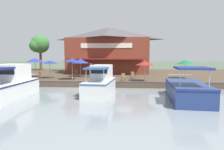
{
  "coord_description": "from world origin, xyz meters",
  "views": [
    {
      "loc": [
        19.95,
        3.57,
        3.3
      ],
      "look_at": [
        -1.0,
        1.93,
        1.3
      ],
      "focal_mm": 32.0,
      "sensor_mm": 36.0,
      "label": 1
    }
  ],
  "objects": [
    {
      "name": "patio_umbrella_mid_patio_right",
      "position": [
        -4.58,
        10.48,
        2.59
      ],
      "size": [
        2.26,
        2.26,
        2.3
      ],
      "color": "#B7B7B7",
      "rests_on": "quay_deck"
    },
    {
      "name": "person_near_entrance",
      "position": [
        -5.04,
        -1.09,
        1.72
      ],
      "size": [
        0.5,
        0.5,
        1.76
      ],
      "color": "#4C4C56",
      "rests_on": "quay_deck"
    },
    {
      "name": "person_mid_patio",
      "position": [
        -5.08,
        0.76,
        1.6
      ],
      "size": [
        0.46,
        0.46,
        1.61
      ],
      "color": "gold",
      "rests_on": "quay_deck"
    },
    {
      "name": "motorboat_fourth_along",
      "position": [
        4.99,
        -5.71,
        1.0
      ],
      "size": [
        7.66,
        2.65,
        2.57
      ],
      "color": "white",
      "rests_on": "river_water"
    },
    {
      "name": "waterfront_restaurant",
      "position": [
        -13.92,
        0.44,
        4.42
      ],
      "size": [
        11.34,
        13.19,
        7.5
      ],
      "color": "brown",
      "rests_on": "quay_deck"
    },
    {
      "name": "tree_behind_restaurant",
      "position": [
        -16.45,
        -12.93,
        5.42
      ],
      "size": [
        3.55,
        3.38,
        6.64
      ],
      "color": "brown",
      "rests_on": "quay_deck"
    },
    {
      "name": "cafe_chair_facing_river",
      "position": [
        -1.56,
        3.16,
        1.08
      ],
      "size": [
        0.58,
        0.58,
        0.85
      ],
      "color": "brown",
      "rests_on": "quay_deck"
    },
    {
      "name": "motorboat_nearest_quay",
      "position": [
        4.59,
        7.97,
        0.8
      ],
      "size": [
        7.02,
        3.0,
        2.5
      ],
      "color": "navy",
      "rests_on": "river_water"
    },
    {
      "name": "patio_umbrella_back_row",
      "position": [
        -2.36,
        -2.74,
        2.83
      ],
      "size": [
        2.15,
        2.15,
        2.47
      ],
      "color": "#B7B7B7",
      "rests_on": "quay_deck"
    },
    {
      "name": "patio_umbrella_far_corner",
      "position": [
        -1.55,
        5.41,
        2.54
      ],
      "size": [
        2.02,
        2.02,
        2.19
      ],
      "color": "#B7B7B7",
      "rests_on": "quay_deck"
    },
    {
      "name": "cafe_chair_under_first_umbrella",
      "position": [
        -3.03,
        -7.0,
        1.08
      ],
      "size": [
        0.59,
        0.59,
        0.85
      ],
      "color": "brown",
      "rests_on": "quay_deck"
    },
    {
      "name": "motorboat_outer_channel",
      "position": [
        3.06,
        1.32,
        1.0
      ],
      "size": [
        5.8,
        2.39,
        2.46
      ],
      "color": "silver",
      "rests_on": "river_water"
    },
    {
      "name": "cafe_chair_far_corner_seat",
      "position": [
        -3.75,
        4.22,
        1.08
      ],
      "size": [
        0.54,
        0.54,
        0.85
      ],
      "color": "brown",
      "rests_on": "quay_deck"
    },
    {
      "name": "cafe_chair_back_row_seat",
      "position": [
        -1.99,
        -8.53,
        1.08
      ],
      "size": [
        0.51,
        0.51,
        0.85
      ],
      "color": "brown",
      "rests_on": "quay_deck"
    },
    {
      "name": "patio_umbrella_by_entrance",
      "position": [
        -5.66,
        -2.56,
        2.65
      ],
      "size": [
        2.23,
        2.23,
        2.36
      ],
      "color": "#B7B7B7",
      "rests_on": "quay_deck"
    },
    {
      "name": "quay_edge_fender",
      "position": [
        -0.1,
        0.0,
        0.65
      ],
      "size": [
        0.2,
        50.4,
        0.1
      ],
      "primitive_type": "cube",
      "color": "#2D2D33",
      "rests_on": "quay_deck"
    },
    {
      "name": "cafe_chair_mid_patio",
      "position": [
        -1.56,
        0.85,
        1.08
      ],
      "size": [
        0.44,
        0.44,
        0.85
      ],
      "color": "brown",
      "rests_on": "quay_deck"
    },
    {
      "name": "patio_umbrella_near_quay_edge",
      "position": [
        -4.72,
        -8.22,
        2.8
      ],
      "size": [
        2.25,
        2.25,
        2.49
      ],
      "color": "#B7B7B7",
      "rests_on": "quay_deck"
    },
    {
      "name": "quay_deck",
      "position": [
        -11.0,
        0.0,
        0.3
      ],
      "size": [
        22.0,
        56.0,
        0.6
      ],
      "primitive_type": "cube",
      "color": "#4C3D2D",
      "rests_on": "ground"
    },
    {
      "name": "tree_downstream_bank",
      "position": [
        -17.44,
        4.56,
        4.4
      ],
      "size": [
        3.39,
        3.23,
        5.52
      ],
      "color": "brown",
      "rests_on": "quay_deck"
    },
    {
      "name": "patio_umbrella_mid_patio_left",
      "position": [
        -3.64,
        -5.88,
        2.57
      ],
      "size": [
        1.94,
        1.94,
        2.2
      ],
      "color": "#B7B7B7",
      "rests_on": "quay_deck"
    },
    {
      "name": "cafe_chair_beside_entrance",
      "position": [
        -5.76,
        -3.26,
        1.08
      ],
      "size": [
        0.57,
        0.57,
        0.85
      ],
      "color": "brown",
      "rests_on": "quay_deck"
    },
    {
      "name": "ground_plane",
      "position": [
        0.0,
        0.0,
        0.0
      ],
      "size": [
        220.0,
        220.0,
        0.0
      ],
      "primitive_type": "plane",
      "color": "#4C5B47"
    }
  ]
}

